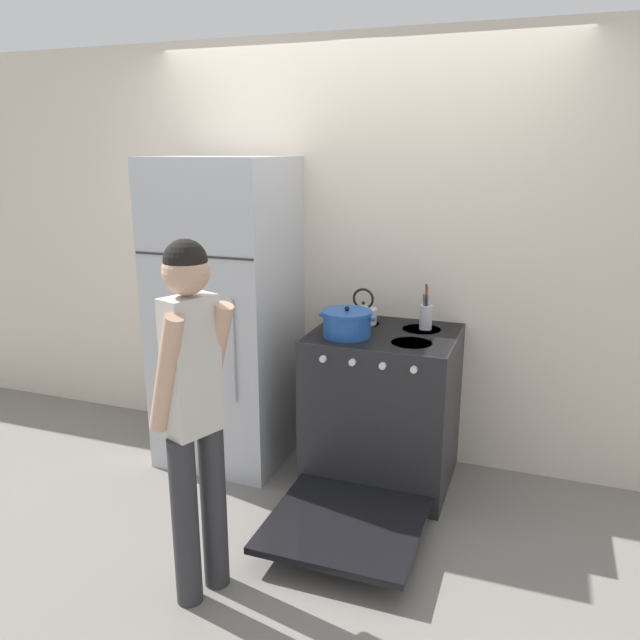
{
  "coord_description": "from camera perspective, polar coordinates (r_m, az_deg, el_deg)",
  "views": [
    {
      "loc": [
        1.1,
        -3.63,
        1.9
      ],
      "look_at": [
        -0.03,
        -0.5,
        0.99
      ],
      "focal_mm": 35.0,
      "sensor_mm": 36.0,
      "label": 1
    }
  ],
  "objects": [
    {
      "name": "stove_range",
      "position": [
        3.64,
        5.61,
        -8.18
      ],
      "size": [
        0.81,
        1.42,
        0.91
      ],
      "color": "#232326",
      "rests_on": "ground_plane"
    },
    {
      "name": "person",
      "position": [
        2.61,
        -11.49,
        -7.53
      ],
      "size": [
        0.33,
        0.38,
        1.57
      ],
      "rotation": [
        0.0,
        0.0,
        1.2
      ],
      "color": "#2D2D30",
      "rests_on": "ground_plane"
    },
    {
      "name": "wall_back",
      "position": [
        3.87,
        3.15,
        6.03
      ],
      "size": [
        10.0,
        0.06,
        2.55
      ],
      "color": "beige",
      "rests_on": "ground_plane"
    },
    {
      "name": "tea_kettle",
      "position": [
        3.68,
        3.99,
        0.62
      ],
      "size": [
        0.21,
        0.16,
        0.21
      ],
      "color": "silver",
      "rests_on": "stove_range"
    },
    {
      "name": "utensil_jar",
      "position": [
        3.6,
        9.67,
        0.41
      ],
      "size": [
        0.07,
        0.07,
        0.26
      ],
      "color": "#B7BABF",
      "rests_on": "stove_range"
    },
    {
      "name": "dutch_oven_pot",
      "position": [
        3.42,
        2.47,
        -0.3
      ],
      "size": [
        0.32,
        0.28,
        0.17
      ],
      "color": "#1E4C9E",
      "rests_on": "stove_range"
    },
    {
      "name": "ground_plane",
      "position": [
        4.24,
        2.78,
        -11.29
      ],
      "size": [
        14.0,
        14.0,
        0.0
      ],
      "primitive_type": "plane",
      "color": "slate"
    },
    {
      "name": "refrigerator",
      "position": [
        3.86,
        -8.51,
        0.62
      ],
      "size": [
        0.75,
        0.74,
        1.86
      ],
      "color": "#B7BABF",
      "rests_on": "ground_plane"
    }
  ]
}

